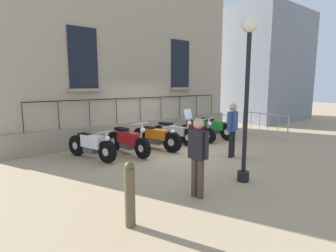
{
  "coord_description": "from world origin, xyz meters",
  "views": [
    {
      "loc": [
        7.2,
        -6.07,
        2.31
      ],
      "look_at": [
        -0.26,
        0.0,
        0.8
      ],
      "focal_mm": 28.89,
      "sensor_mm": 36.0,
      "label": 1
    }
  ],
  "objects_px": {
    "pedestrian_standing": "(198,153)",
    "bollard": "(130,194)",
    "motorcycle_orange": "(156,137)",
    "motorcycle_green": "(214,127)",
    "pedestrian_walking": "(232,127)",
    "motorcycle_red": "(128,141)",
    "motorcycle_silver": "(174,133)",
    "motorcycle_white": "(92,146)",
    "motorcycle_maroon": "(197,131)",
    "crowd_barrier": "(264,124)",
    "lamppost": "(248,75)"
  },
  "relations": [
    {
      "from": "motorcycle_silver",
      "to": "pedestrian_walking",
      "type": "height_order",
      "value": "pedestrian_walking"
    },
    {
      "from": "motorcycle_white",
      "to": "bollard",
      "type": "xyz_separation_m",
      "value": [
        4.21,
        -1.17,
        0.13
      ]
    },
    {
      "from": "motorcycle_green",
      "to": "crowd_barrier",
      "type": "height_order",
      "value": "motorcycle_green"
    },
    {
      "from": "motorcycle_red",
      "to": "crowd_barrier",
      "type": "xyz_separation_m",
      "value": [
        1.18,
        6.15,
        0.13
      ]
    },
    {
      "from": "motorcycle_orange",
      "to": "motorcycle_silver",
      "type": "bearing_deg",
      "value": 104.05
    },
    {
      "from": "motorcycle_green",
      "to": "lamppost",
      "type": "height_order",
      "value": "lamppost"
    },
    {
      "from": "motorcycle_red",
      "to": "motorcycle_silver",
      "type": "bearing_deg",
      "value": 95.04
    },
    {
      "from": "crowd_barrier",
      "to": "pedestrian_walking",
      "type": "bearing_deg",
      "value": -72.41
    },
    {
      "from": "motorcycle_green",
      "to": "pedestrian_standing",
      "type": "xyz_separation_m",
      "value": [
        3.9,
        -4.93,
        0.47
      ]
    },
    {
      "from": "motorcycle_white",
      "to": "lamppost",
      "type": "relative_size",
      "value": 0.54
    },
    {
      "from": "motorcycle_orange",
      "to": "motorcycle_silver",
      "type": "relative_size",
      "value": 1.07
    },
    {
      "from": "motorcycle_orange",
      "to": "pedestrian_walking",
      "type": "distance_m",
      "value": 2.69
    },
    {
      "from": "motorcycle_green",
      "to": "motorcycle_orange",
      "type": "bearing_deg",
      "value": -88.07
    },
    {
      "from": "motorcycle_green",
      "to": "pedestrian_standing",
      "type": "height_order",
      "value": "pedestrian_standing"
    },
    {
      "from": "crowd_barrier",
      "to": "lamppost",
      "type": "bearing_deg",
      "value": -62.77
    },
    {
      "from": "motorcycle_maroon",
      "to": "bollard",
      "type": "bearing_deg",
      "value": -54.26
    },
    {
      "from": "motorcycle_orange",
      "to": "motorcycle_green",
      "type": "height_order",
      "value": "motorcycle_green"
    },
    {
      "from": "motorcycle_silver",
      "to": "bollard",
      "type": "bearing_deg",
      "value": -46.91
    },
    {
      "from": "motorcycle_green",
      "to": "bollard",
      "type": "height_order",
      "value": "bollard"
    },
    {
      "from": "motorcycle_orange",
      "to": "motorcycle_maroon",
      "type": "bearing_deg",
      "value": 92.98
    },
    {
      "from": "lamppost",
      "to": "motorcycle_green",
      "type": "bearing_deg",
      "value": 139.1
    },
    {
      "from": "pedestrian_standing",
      "to": "motorcycle_orange",
      "type": "bearing_deg",
      "value": 154.97
    },
    {
      "from": "pedestrian_standing",
      "to": "bollard",
      "type": "bearing_deg",
      "value": -85.4
    },
    {
      "from": "motorcycle_maroon",
      "to": "motorcycle_orange",
      "type": "bearing_deg",
      "value": -87.02
    },
    {
      "from": "motorcycle_red",
      "to": "pedestrian_walking",
      "type": "relative_size",
      "value": 1.27
    },
    {
      "from": "motorcycle_red",
      "to": "lamppost",
      "type": "xyz_separation_m",
      "value": [
        3.91,
        0.84,
        2.06
      ]
    },
    {
      "from": "motorcycle_white",
      "to": "lamppost",
      "type": "height_order",
      "value": "lamppost"
    },
    {
      "from": "motorcycle_maroon",
      "to": "motorcycle_green",
      "type": "distance_m",
      "value": 0.99
    },
    {
      "from": "motorcycle_silver",
      "to": "motorcycle_maroon",
      "type": "bearing_deg",
      "value": 82.85
    },
    {
      "from": "motorcycle_red",
      "to": "pedestrian_standing",
      "type": "height_order",
      "value": "pedestrian_standing"
    },
    {
      "from": "motorcycle_orange",
      "to": "motorcycle_silver",
      "type": "height_order",
      "value": "motorcycle_silver"
    },
    {
      "from": "motorcycle_silver",
      "to": "pedestrian_standing",
      "type": "distance_m",
      "value": 4.95
    },
    {
      "from": "motorcycle_white",
      "to": "motorcycle_green",
      "type": "bearing_deg",
      "value": 88.24
    },
    {
      "from": "motorcycle_orange",
      "to": "lamppost",
      "type": "xyz_separation_m",
      "value": [
        3.85,
        -0.27,
        2.06
      ]
    },
    {
      "from": "pedestrian_standing",
      "to": "motorcycle_white",
      "type": "bearing_deg",
      "value": -172.91
    },
    {
      "from": "lamppost",
      "to": "crowd_barrier",
      "type": "distance_m",
      "value": 6.28
    },
    {
      "from": "motorcycle_green",
      "to": "pedestrian_standing",
      "type": "bearing_deg",
      "value": -51.6
    },
    {
      "from": "motorcycle_orange",
      "to": "pedestrian_standing",
      "type": "relative_size",
      "value": 1.29
    },
    {
      "from": "motorcycle_silver",
      "to": "lamppost",
      "type": "xyz_separation_m",
      "value": [
        4.1,
        -1.3,
        2.05
      ]
    },
    {
      "from": "motorcycle_maroon",
      "to": "pedestrian_walking",
      "type": "height_order",
      "value": "pedestrian_walking"
    },
    {
      "from": "bollard",
      "to": "motorcycle_maroon",
      "type": "bearing_deg",
      "value": 125.74
    },
    {
      "from": "motorcycle_orange",
      "to": "motorcycle_green",
      "type": "distance_m",
      "value": 3.15
    },
    {
      "from": "motorcycle_maroon",
      "to": "motorcycle_green",
      "type": "height_order",
      "value": "motorcycle_green"
    },
    {
      "from": "motorcycle_white",
      "to": "motorcycle_maroon",
      "type": "distance_m",
      "value": 4.45
    },
    {
      "from": "motorcycle_green",
      "to": "bollard",
      "type": "distance_m",
      "value": 7.74
    },
    {
      "from": "pedestrian_standing",
      "to": "pedestrian_walking",
      "type": "distance_m",
      "value": 3.39
    },
    {
      "from": "bollard",
      "to": "pedestrian_standing",
      "type": "height_order",
      "value": "pedestrian_standing"
    },
    {
      "from": "motorcycle_white",
      "to": "pedestrian_standing",
      "type": "bearing_deg",
      "value": 7.09
    },
    {
      "from": "motorcycle_orange",
      "to": "motorcycle_green",
      "type": "relative_size",
      "value": 0.98
    },
    {
      "from": "motorcycle_green",
      "to": "lamppost",
      "type": "xyz_separation_m",
      "value": [
        3.95,
        -3.42,
        2.04
      ]
    }
  ]
}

